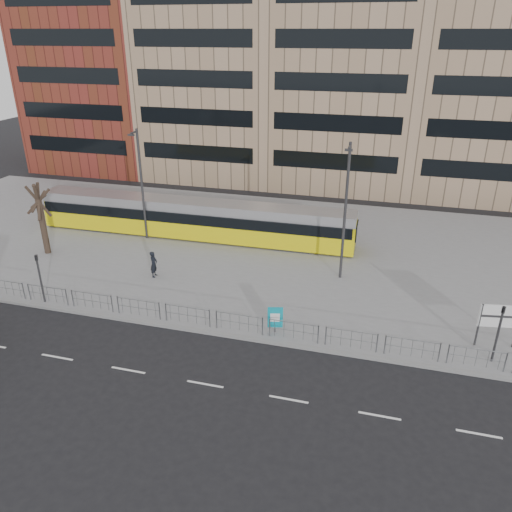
% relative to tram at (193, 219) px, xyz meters
% --- Properties ---
extents(ground, '(120.00, 120.00, 0.00)m').
position_rel_tram_xyz_m(ground, '(5.19, -12.66, -1.64)').
color(ground, black).
rests_on(ground, ground).
extents(plaza, '(64.00, 24.00, 0.15)m').
position_rel_tram_xyz_m(plaza, '(5.19, -0.66, -1.56)').
color(plaza, gray).
rests_on(plaza, ground).
extents(kerb, '(64.00, 0.25, 0.17)m').
position_rel_tram_xyz_m(kerb, '(5.19, -12.61, -1.56)').
color(kerb, gray).
rests_on(kerb, ground).
extents(building_row, '(70.40, 18.40, 31.20)m').
position_rel_tram_xyz_m(building_row, '(6.73, 21.61, 11.27)').
color(building_row, maroon).
rests_on(building_row, ground).
extents(pedestrian_barrier, '(32.07, 0.07, 1.10)m').
position_rel_tram_xyz_m(pedestrian_barrier, '(7.19, -12.16, -0.66)').
color(pedestrian_barrier, gray).
rests_on(pedestrian_barrier, plaza).
extents(road_markings, '(62.00, 0.12, 0.01)m').
position_rel_tram_xyz_m(road_markings, '(6.19, -16.66, -1.63)').
color(road_markings, white).
rests_on(road_markings, ground).
extents(tram, '(25.20, 2.76, 2.97)m').
position_rel_tram_xyz_m(tram, '(0.00, 0.00, 0.00)').
color(tram, yellow).
rests_on(tram, plaza).
extents(station_sign, '(2.10, 0.44, 2.43)m').
position_rel_tram_xyz_m(station_sign, '(20.65, -9.97, 0.20)').
color(station_sign, '#2D2D30').
rests_on(station_sign, plaza).
extents(ad_panel, '(0.81, 0.26, 1.54)m').
position_rel_tram_xyz_m(ad_panel, '(9.37, -11.70, -0.59)').
color(ad_panel, '#2D2D30').
rests_on(ad_panel, plaza).
extents(pedestrian, '(0.47, 0.68, 1.78)m').
position_rel_tram_xyz_m(pedestrian, '(0.09, -7.27, -0.60)').
color(pedestrian, black).
rests_on(pedestrian, plaza).
extents(traffic_light_west, '(0.23, 0.25, 3.10)m').
position_rel_tram_xyz_m(traffic_light_west, '(-4.82, -12.16, 0.49)').
color(traffic_light_west, '#2D2D30').
rests_on(traffic_light_west, plaza).
extents(traffic_light_east, '(0.23, 0.25, 3.10)m').
position_rel_tram_xyz_m(traffic_light_east, '(20.37, -11.38, 0.49)').
color(traffic_light_east, '#2D2D30').
rests_on(traffic_light_east, plaza).
extents(lamp_post_west, '(0.45, 1.04, 8.50)m').
position_rel_tram_xyz_m(lamp_post_west, '(-3.47, -1.35, 3.14)').
color(lamp_post_west, '#2D2D30').
rests_on(lamp_post_west, plaza).
extents(lamp_post_east, '(0.45, 1.04, 8.96)m').
position_rel_tram_xyz_m(lamp_post_east, '(12.04, -4.21, 3.37)').
color(lamp_post_east, '#2D2D30').
rests_on(lamp_post_east, plaza).
extents(bare_tree, '(4.50, 4.50, 7.53)m').
position_rel_tram_xyz_m(bare_tree, '(-9.21, -5.83, 3.99)').
color(bare_tree, black).
rests_on(bare_tree, plaza).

